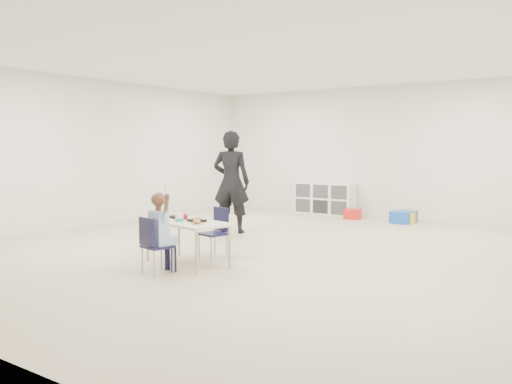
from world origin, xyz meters
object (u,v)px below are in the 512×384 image
Objects in this scene: child at (157,229)px; cubby_shelf at (325,198)px; chair_near at (158,245)px; table at (187,243)px; adult at (231,182)px.

child is 0.76× the size of cubby_shelf.
chair_near is 0.48× the size of cubby_shelf.
child is at bearing -74.13° from table.
cubby_shelf is 0.78× the size of adult.
cubby_shelf reaches higher than table.
child is at bearing 90.91° from adult.
cubby_shelf is at bearing 113.50° from table.
chair_near is at bearing -79.99° from cubby_shelf.
table is at bearing 105.87° from chair_near.
cubby_shelf is 3.38m from adult.
chair_near is at bearing 90.91° from adult.
adult is (-0.07, -3.33, 0.54)m from cubby_shelf.
chair_near is 0.38× the size of adult.
adult reaches higher than chair_near.
child is at bearing 0.00° from chair_near.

